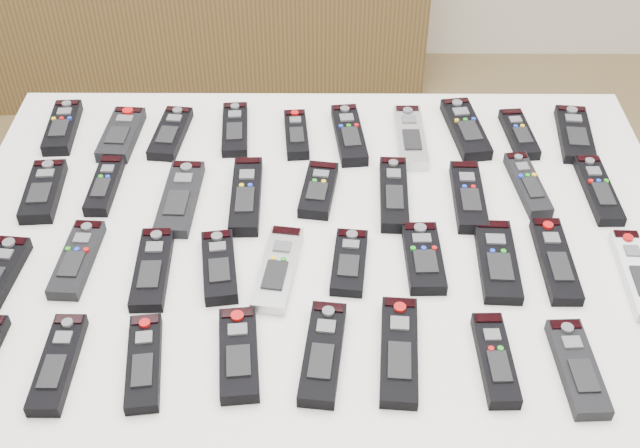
{
  "coord_description": "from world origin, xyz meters",
  "views": [
    {
      "loc": [
        -0.07,
        -1.0,
        1.71
      ],
      "look_at": [
        -0.07,
        0.02,
        0.8
      ],
      "focal_mm": 45.0,
      "sensor_mm": 36.0,
      "label": 1
    }
  ],
  "objects_px": {
    "remote_6": "(410,137)",
    "remote_23": "(278,269)",
    "remote_35": "(495,359)",
    "remote_36": "(577,368)",
    "remote_3": "(235,129)",
    "remote_28": "(637,274)",
    "remote_16": "(468,197)",
    "remote_17": "(528,184)",
    "remote_20": "(77,259)",
    "remote_22": "(219,267)",
    "remote_13": "(246,196)",
    "remote_34": "(399,351)",
    "remote_7": "(465,129)",
    "remote_30": "(58,363)",
    "remote_0": "(63,127)",
    "remote_18": "(598,190)",
    "remote_8": "(519,134)",
    "remote_21": "(152,269)",
    "table": "(320,257)",
    "remote_1": "(121,134)",
    "remote_9": "(575,134)",
    "remote_12": "(180,198)",
    "remote_11": "(105,185)",
    "remote_32": "(239,354)",
    "remote_31": "(144,362)",
    "remote_15": "(394,194)",
    "remote_4": "(296,134)",
    "remote_14": "(319,190)",
    "remote_5": "(349,135)",
    "remote_2": "(171,133)",
    "remote_27": "(555,260)",
    "remote_10": "(43,191)",
    "remote_33": "(323,353)",
    "remote_25": "(423,258)",
    "remote_24": "(349,262)"
  },
  "relations": [
    {
      "from": "remote_8",
      "to": "remote_21",
      "type": "distance_m",
      "value": 0.76
    },
    {
      "from": "remote_5",
      "to": "remote_33",
      "type": "relative_size",
      "value": 1.0
    },
    {
      "from": "remote_33",
      "to": "remote_31",
      "type": "bearing_deg",
      "value": -169.65
    },
    {
      "from": "remote_15",
      "to": "remote_35",
      "type": "relative_size",
      "value": 1.17
    },
    {
      "from": "remote_2",
      "to": "remote_17",
      "type": "bearing_deg",
      "value": -7.1
    },
    {
      "from": "remote_12",
      "to": "remote_27",
      "type": "bearing_deg",
      "value": -11.43
    },
    {
      "from": "remote_15",
      "to": "remote_24",
      "type": "xyz_separation_m",
      "value": [
        -0.08,
        -0.17,
        -0.0
      ]
    },
    {
      "from": "remote_36",
      "to": "remote_14",
      "type": "bearing_deg",
      "value": 130.42
    },
    {
      "from": "remote_35",
      "to": "remote_36",
      "type": "relative_size",
      "value": 0.96
    },
    {
      "from": "remote_32",
      "to": "remote_36",
      "type": "bearing_deg",
      "value": -8.45
    },
    {
      "from": "remote_20",
      "to": "remote_22",
      "type": "bearing_deg",
      "value": -1.15
    },
    {
      "from": "remote_14",
      "to": "remote_16",
      "type": "bearing_deg",
      "value": 4.09
    },
    {
      "from": "remote_13",
      "to": "remote_34",
      "type": "distance_m",
      "value": 0.43
    },
    {
      "from": "remote_28",
      "to": "remote_8",
      "type": "bearing_deg",
      "value": 109.33
    },
    {
      "from": "remote_32",
      "to": "remote_36",
      "type": "distance_m",
      "value": 0.49
    },
    {
      "from": "remote_7",
      "to": "remote_10",
      "type": "xyz_separation_m",
      "value": [
        -0.79,
        -0.2,
        0.0
      ]
    },
    {
      "from": "remote_31",
      "to": "remote_34",
      "type": "bearing_deg",
      "value": -3.61
    },
    {
      "from": "remote_9",
      "to": "remote_11",
      "type": "height_order",
      "value": "remote_11"
    },
    {
      "from": "remote_6",
      "to": "remote_35",
      "type": "height_order",
      "value": "same"
    },
    {
      "from": "remote_23",
      "to": "remote_28",
      "type": "xyz_separation_m",
      "value": [
        0.58,
        -0.01,
        0.0
      ]
    },
    {
      "from": "remote_18",
      "to": "remote_7",
      "type": "bearing_deg",
      "value": 138.16
    },
    {
      "from": "remote_1",
      "to": "remote_9",
      "type": "relative_size",
      "value": 0.91
    },
    {
      "from": "remote_30",
      "to": "remote_6",
      "type": "bearing_deg",
      "value": 45.74
    },
    {
      "from": "remote_4",
      "to": "remote_35",
      "type": "height_order",
      "value": "same"
    },
    {
      "from": "remote_20",
      "to": "remote_21",
      "type": "xyz_separation_m",
      "value": [
        0.13,
        -0.02,
        -0.0
      ]
    },
    {
      "from": "remote_4",
      "to": "remote_14",
      "type": "bearing_deg",
      "value": -80.13
    },
    {
      "from": "remote_11",
      "to": "remote_35",
      "type": "distance_m",
      "value": 0.76
    },
    {
      "from": "remote_3",
      "to": "remote_28",
      "type": "xyz_separation_m",
      "value": [
        0.68,
        -0.4,
        0.0
      ]
    },
    {
      "from": "remote_12",
      "to": "remote_17",
      "type": "bearing_deg",
      "value": 6.09
    },
    {
      "from": "remote_8",
      "to": "remote_21",
      "type": "relative_size",
      "value": 0.85
    },
    {
      "from": "remote_11",
      "to": "remote_14",
      "type": "distance_m",
      "value": 0.39
    },
    {
      "from": "remote_4",
      "to": "remote_8",
      "type": "distance_m",
      "value": 0.44
    },
    {
      "from": "remote_9",
      "to": "remote_12",
      "type": "distance_m",
      "value": 0.78
    },
    {
      "from": "remote_30",
      "to": "remote_0",
      "type": "bearing_deg",
      "value": 103.55
    },
    {
      "from": "remote_7",
      "to": "remote_28",
      "type": "height_order",
      "value": "remote_7"
    },
    {
      "from": "remote_11",
      "to": "remote_17",
      "type": "bearing_deg",
      "value": 1.74
    },
    {
      "from": "remote_21",
      "to": "remote_28",
      "type": "xyz_separation_m",
      "value": [
        0.78,
        -0.01,
        0.0
      ]
    },
    {
      "from": "remote_25",
      "to": "table",
      "type": "bearing_deg",
      "value": 155.72
    },
    {
      "from": "remote_6",
      "to": "remote_23",
      "type": "distance_m",
      "value": 0.44
    },
    {
      "from": "remote_16",
      "to": "remote_36",
      "type": "height_order",
      "value": "remote_16"
    },
    {
      "from": "remote_7",
      "to": "remote_34",
      "type": "relative_size",
      "value": 0.96
    },
    {
      "from": "remote_16",
      "to": "remote_17",
      "type": "xyz_separation_m",
      "value": [
        0.11,
        0.04,
        -0.0
      ]
    },
    {
      "from": "remote_5",
      "to": "remote_23",
      "type": "relative_size",
      "value": 0.98
    },
    {
      "from": "remote_20",
      "to": "remote_18",
      "type": "bearing_deg",
      "value": 14.86
    },
    {
      "from": "table",
      "to": "remote_34",
      "type": "bearing_deg",
      "value": -66.43
    },
    {
      "from": "remote_22",
      "to": "remote_23",
      "type": "xyz_separation_m",
      "value": [
        0.1,
        -0.0,
        -0.0
      ]
    },
    {
      "from": "remote_8",
      "to": "remote_23",
      "type": "xyz_separation_m",
      "value": [
        -0.46,
        -0.38,
        0.0
      ]
    },
    {
      "from": "remote_10",
      "to": "remote_36",
      "type": "height_order",
      "value": "remote_10"
    },
    {
      "from": "table",
      "to": "remote_18",
      "type": "height_order",
      "value": "remote_18"
    },
    {
      "from": "remote_1",
      "to": "remote_2",
      "type": "relative_size",
      "value": 1.0
    }
  ]
}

